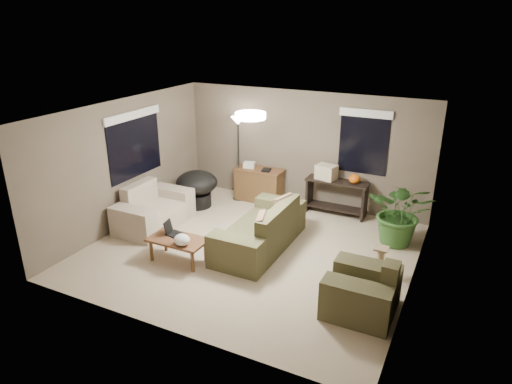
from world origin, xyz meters
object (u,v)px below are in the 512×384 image
at_px(loveseat, 153,211).
at_px(papasan_chair, 197,186).
at_px(main_sofa, 262,232).
at_px(houseplant, 400,219).
at_px(desk, 259,185).
at_px(console_table, 336,195).
at_px(floor_lamp, 238,131).
at_px(coffee_table, 178,242).
at_px(armchair, 363,292).
at_px(cat_scratching_post, 380,263).

height_order(loveseat, papasan_chair, loveseat).
relative_size(main_sofa, loveseat, 1.37).
bearing_deg(houseplant, desk, 166.43).
distance_m(console_table, houseplant, 1.65).
distance_m(loveseat, houseplant, 4.76).
height_order(floor_lamp, houseplant, floor_lamp).
relative_size(desk, console_table, 0.85).
bearing_deg(loveseat, houseplant, 16.53).
relative_size(coffee_table, papasan_chair, 1.06).
bearing_deg(houseplant, armchair, -92.39).
bearing_deg(loveseat, floor_lamp, 66.46).
distance_m(loveseat, coffee_table, 1.61).
bearing_deg(papasan_chair, loveseat, -101.51).
bearing_deg(armchair, floor_lamp, 140.30).
height_order(coffee_table, houseplant, houseplant).
bearing_deg(console_table, houseplant, -29.13).
bearing_deg(desk, cat_scratching_post, -32.86).
height_order(loveseat, coffee_table, loveseat).
height_order(main_sofa, loveseat, same).
xyz_separation_m(coffee_table, houseplant, (3.27, 2.31, 0.13)).
bearing_deg(coffee_table, desk, 89.44).
xyz_separation_m(loveseat, papasan_chair, (0.25, 1.23, 0.17)).
bearing_deg(armchair, main_sofa, 152.53).
distance_m(armchair, coffee_table, 3.17).
distance_m(loveseat, console_table, 3.79).
xyz_separation_m(loveseat, console_table, (3.12, 2.16, 0.14)).
height_order(main_sofa, armchair, same).
bearing_deg(papasan_chair, coffee_table, -64.58).
distance_m(main_sofa, coffee_table, 1.52).
distance_m(loveseat, cat_scratching_post, 4.48).
bearing_deg(coffee_table, papasan_chair, 115.42).
bearing_deg(floor_lamp, main_sofa, -51.73).
relative_size(desk, cat_scratching_post, 2.20).
bearing_deg(coffee_table, cat_scratching_post, 18.31).
bearing_deg(coffee_table, armchair, -0.27).
relative_size(papasan_chair, cat_scratching_post, 1.89).
xyz_separation_m(papasan_chair, cat_scratching_post, (4.23, -1.14, -0.25)).
relative_size(main_sofa, armchair, 2.20).
bearing_deg(desk, papasan_chair, -139.83).
height_order(coffee_table, desk, desk).
xyz_separation_m(floor_lamp, cat_scratching_post, (3.61, -1.91, -1.38)).
height_order(papasan_chair, houseplant, houseplant).
relative_size(console_table, houseplant, 1.03).
relative_size(papasan_chair, houseplant, 0.75).
height_order(main_sofa, papasan_chair, main_sofa).
distance_m(main_sofa, desk, 2.27).
xyz_separation_m(console_table, papasan_chair, (-2.87, -0.93, 0.03)).
bearing_deg(desk, houseplant, -13.57).
distance_m(armchair, papasan_chair, 4.76).
xyz_separation_m(papasan_chair, floor_lamp, (0.62, 0.77, 1.13)).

